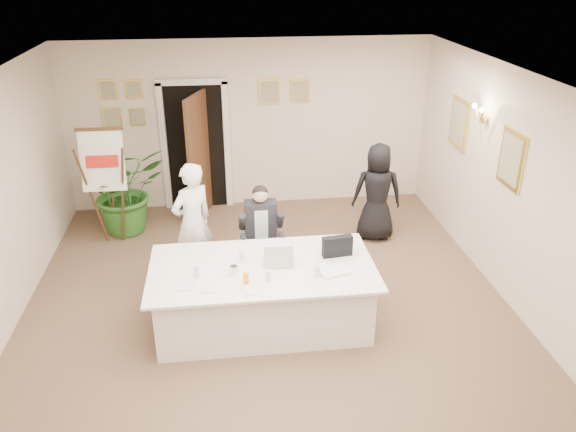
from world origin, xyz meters
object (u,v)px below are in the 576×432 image
Objects in this scene: standing_man at (193,223)px; laptop_bag at (337,246)px; seated_man at (261,233)px; flip_chart at (109,192)px; laptop at (278,252)px; oj_glass at (246,278)px; paper_stack at (334,272)px; conference_table at (263,295)px; potted_palm at (124,190)px; steel_jug at (234,270)px; standing_woman at (377,192)px.

standing_man is 4.62× the size of laptop_bag.
seated_man is at bearing 137.09° from standing_man.
flip_chart reaches higher than seated_man.
laptop_bag is at bearing 112.37° from standing_man.
seated_man reaches higher than laptop.
oj_glass is (-0.27, -1.41, 0.18)m from seated_man.
flip_chart is 5.52× the size of paper_stack.
seated_man is 1.49m from paper_stack.
seated_man reaches higher than conference_table.
standing_man reaches higher than oj_glass.
flip_chart reaches higher than paper_stack.
potted_palm is 3.41m from laptop.
potted_palm is at bearing 146.60° from seated_man.
conference_table is 1.89× the size of potted_palm.
laptop_bag reaches higher than steel_jug.
paper_stack is 1.11m from steel_jug.
steel_jug is at bearing 53.46° from standing_woman.
steel_jug is (-0.51, -0.21, -0.08)m from laptop.
laptop reaches higher than paper_stack.
conference_table is 7.31× the size of laptop.
standing_man reaches higher than standing_woman.
laptop is at bearing -76.87° from seated_man.
potted_palm reaches higher than laptop.
potted_palm is at bearing 118.89° from steel_jug.
standing_woman reaches higher than steel_jug.
standing_woman is 3.09m from steel_jug.
potted_palm is at bearing 130.40° from laptop.
laptop reaches higher than conference_table.
potted_palm reaches higher than seated_man.
flip_chart reaches higher than standing_woman.
flip_chart is 0.45m from potted_palm.
paper_stack is at bearing -47.89° from potted_palm.
standing_woman is (1.82, 0.94, 0.09)m from seated_man.
conference_table is at bearing -55.09° from potted_palm.
potted_palm is (-3.80, 0.73, -0.07)m from standing_woman.
standing_man is at bearing 141.88° from laptop_bag.
steel_jug is at bearing -61.11° from potted_palm.
standing_man is 1.63m from oj_glass.
seated_man is at bearing -40.08° from potted_palm.
standing_woman is at bearing 160.65° from standing_man.
laptop is at bearing 58.05° from standing_woman.
flip_chart is at bearing 4.37° from standing_woman.
flip_chart is at bearing 136.95° from laptop.
seated_man is 2.59m from potted_palm.
standing_man is 2.12m from paper_stack.
conference_table is 1.48m from standing_man.
standing_woman is at bearing 48.44° from oj_glass.
steel_jug is (-2.21, -2.15, 0.08)m from standing_woman.
steel_jug is at bearing -54.92° from flip_chart.
laptop_bag is at bearing -36.60° from flip_chart.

